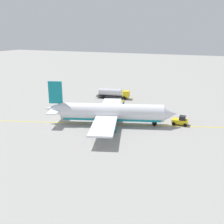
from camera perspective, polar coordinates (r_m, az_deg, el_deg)
The scene contains 7 objects.
ground_plane at distance 62.69m, azimuth 0.00°, elevation -2.62°, with size 400.00×400.00×0.00m, color #9E9B96.
airplane at distance 61.84m, azimuth -0.41°, elevation -0.16°, with size 30.65×28.58×9.97m.
fuel_tanker at distance 86.46m, azimuth 0.29°, elevation 4.07°, with size 10.97×4.14×3.15m.
pushback_tug at distance 63.97m, azimuth 14.45°, elevation -1.82°, with size 3.62×2.34×2.20m.
refueling_worker at distance 78.67m, azimuth 2.47°, elevation 2.07°, with size 0.61×0.63×1.71m.
safety_cone_nose at distance 68.82m, azimuth 9.02°, elevation -0.76°, with size 0.56×0.56×0.63m, color #F2590F.
taxi_line_marking at distance 62.69m, azimuth 0.00°, elevation -2.62°, with size 79.90×0.30×0.01m, color yellow.
Camera 1 is at (22.19, -54.74, 21.00)m, focal length 42.76 mm.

